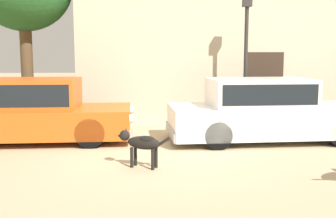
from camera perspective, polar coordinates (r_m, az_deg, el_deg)
The scene contains 5 objects.
ground_plane at distance 8.19m, azimuth -1.61°, elevation -6.45°, with size 80.00×80.00×0.00m, color tan.
parked_sedan_nearest at distance 9.75m, azimuth -18.35°, elevation -0.24°, with size 4.51×1.95×1.48m.
parked_sedan_second at distance 9.61m, azimuth 13.71°, elevation -0.09°, with size 4.84×2.01×1.47m.
stray_dog_spotted at distance 7.14m, azimuth -3.91°, elevation -4.81°, with size 0.97×0.50×0.69m.
street_lamp at distance 10.70m, azimuth 11.15°, elevation 9.06°, with size 0.22×0.22×3.53m.
Camera 1 is at (-0.18, -7.95, 1.99)m, focal length 42.45 mm.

